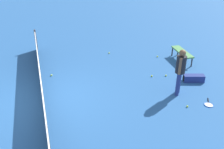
% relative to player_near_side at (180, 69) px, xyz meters
% --- Properties ---
extents(ground_plane, '(40.00, 40.00, 0.00)m').
position_rel_player_near_side_xyz_m(ground_plane, '(0.96, 4.65, -1.01)').
color(ground_plane, '#265693').
extents(court_net, '(10.09, 0.09, 1.07)m').
position_rel_player_near_side_xyz_m(court_net, '(0.96, 4.65, -0.51)').
color(court_net, '#4C4C51').
rests_on(court_net, ground_plane).
extents(player_near_side, '(0.48, 0.48, 1.70)m').
position_rel_player_near_side_xyz_m(player_near_side, '(0.00, 0.00, 0.00)').
color(player_near_side, navy).
rests_on(player_near_side, ground_plane).
extents(tennis_racket_near_player, '(0.58, 0.46, 0.03)m').
position_rel_player_near_side_xyz_m(tennis_racket_near_player, '(-0.95, -0.65, -1.00)').
color(tennis_racket_near_player, blue).
rests_on(tennis_racket_near_player, ground_plane).
extents(tennis_ball_near_player, '(0.07, 0.07, 0.07)m').
position_rel_player_near_side_xyz_m(tennis_ball_near_player, '(1.33, -0.27, -0.98)').
color(tennis_ball_near_player, '#C6E033').
rests_on(tennis_ball_near_player, ground_plane).
extents(tennis_ball_by_net, '(0.07, 0.07, 0.07)m').
position_rel_player_near_side_xyz_m(tennis_ball_by_net, '(3.23, -0.84, -0.98)').
color(tennis_ball_by_net, '#C6E033').
rests_on(tennis_ball_by_net, ground_plane).
extents(tennis_ball_midcourt, '(0.07, 0.07, 0.07)m').
position_rel_player_near_side_xyz_m(tennis_ball_midcourt, '(-0.87, 0.12, -0.98)').
color(tennis_ball_midcourt, '#C6E033').
rests_on(tennis_ball_midcourt, ground_plane).
extents(tennis_ball_baseline, '(0.07, 0.07, 0.07)m').
position_rel_player_near_side_xyz_m(tennis_ball_baseline, '(2.77, 4.22, -0.98)').
color(tennis_ball_baseline, '#C6E033').
rests_on(tennis_ball_baseline, ground_plane).
extents(tennis_ball_stray_left, '(0.07, 0.07, 0.07)m').
position_rel_player_near_side_xyz_m(tennis_ball_stray_left, '(4.36, 1.25, -0.98)').
color(tennis_ball_stray_left, '#C6E033').
rests_on(tennis_ball_stray_left, ground_plane).
extents(tennis_ball_stray_right, '(0.07, 0.07, 0.07)m').
position_rel_player_near_side_xyz_m(tennis_ball_stray_right, '(1.47, 0.30, -0.98)').
color(tennis_ball_stray_right, '#C6E033').
rests_on(tennis_ball_stray_right, ground_plane).
extents(courtside_bench, '(1.53, 0.52, 0.48)m').
position_rel_player_near_side_xyz_m(courtside_bench, '(2.51, -1.69, -0.59)').
color(courtside_bench, '#4C8C4C').
rests_on(courtside_bench, ground_plane).
extents(equipment_bag, '(0.51, 0.85, 0.28)m').
position_rel_player_near_side_xyz_m(equipment_bag, '(0.62, -1.06, -0.87)').
color(equipment_bag, navy).
rests_on(equipment_bag, ground_plane).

